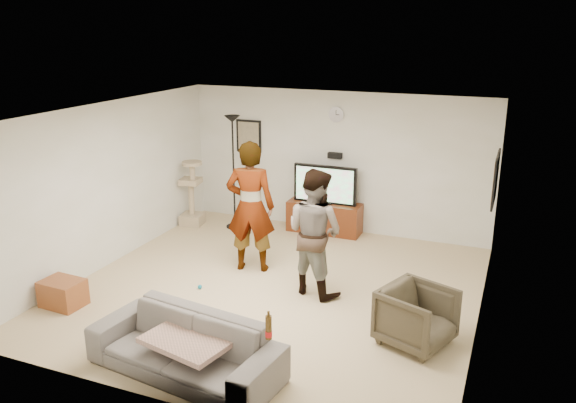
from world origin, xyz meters
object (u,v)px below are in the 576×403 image
at_px(cat_tree, 191,193).
at_px(sofa, 185,346).
at_px(floor_lamp, 234,173).
at_px(armchair, 417,317).
at_px(person_left, 251,207).
at_px(tv_stand, 324,217).
at_px(person_right, 315,232).
at_px(beer_bottle, 269,327).
at_px(tv, 325,184).
at_px(side_table, 63,293).

relative_size(cat_tree, sofa, 0.58).
distance_m(floor_lamp, sofa, 4.72).
bearing_deg(armchair, person_left, 86.61).
relative_size(tv_stand, person_left, 0.66).
xyz_separation_m(person_right, beer_bottle, (0.38, -2.38, -0.14)).
bearing_deg(sofa, cat_tree, 128.11).
height_order(tv_stand, person_right, person_right).
bearing_deg(armchair, tv, 55.69).
distance_m(tv_stand, beer_bottle, 4.87).
relative_size(person_left, person_right, 1.12).
bearing_deg(person_left, sofa, 86.56).
bearing_deg(side_table, floor_lamp, 79.46).
bearing_deg(sofa, person_left, 108.85).
xyz_separation_m(person_left, sofa, (0.55, -2.76, -0.68)).
xyz_separation_m(tv_stand, beer_bottle, (1.03, -4.73, 0.47)).
relative_size(sofa, beer_bottle, 8.53).
distance_m(tv_stand, tv, 0.61).
height_order(tv_stand, tv, tv).
xyz_separation_m(tv_stand, armchair, (2.22, -3.21, 0.07)).
relative_size(floor_lamp, sofa, 0.97).
height_order(armchair, side_table, armchair).
xyz_separation_m(tv_stand, person_left, (-0.50, -1.98, 0.72)).
xyz_separation_m(tv_stand, tv, (0.00, 0.00, 0.61)).
height_order(tv_stand, armchair, armchair).
height_order(tv, person_left, person_left).
bearing_deg(side_table, person_right, 29.54).
xyz_separation_m(floor_lamp, person_right, (2.26, -1.98, -0.15)).
xyz_separation_m(floor_lamp, cat_tree, (-0.81, -0.17, -0.42)).
distance_m(beer_bottle, side_table, 3.44).
distance_m(floor_lamp, person_right, 3.01).
height_order(cat_tree, beer_bottle, cat_tree).
bearing_deg(armchair, cat_tree, 81.11).
bearing_deg(beer_bottle, armchair, 51.88).
distance_m(floor_lamp, side_table, 3.81).
relative_size(tv_stand, side_table, 2.45).
xyz_separation_m(tv_stand, sofa, (0.05, -4.73, 0.04)).
bearing_deg(person_left, person_right, 147.06).
relative_size(tv_stand, person_right, 0.74).
height_order(floor_lamp, person_left, floor_lamp).
bearing_deg(side_table, tv_stand, 60.35).
bearing_deg(person_right, armchair, 170.39).
distance_m(person_left, sofa, 2.89).
xyz_separation_m(floor_lamp, sofa, (1.66, -4.36, -0.72)).
relative_size(person_left, side_table, 3.70).
bearing_deg(person_left, tv, -118.85).
xyz_separation_m(floor_lamp, person_left, (1.11, -1.60, -0.04)).
xyz_separation_m(person_left, beer_bottle, (1.53, -2.76, -0.25)).
bearing_deg(beer_bottle, person_right, 99.00).
relative_size(tv_stand, armchair, 1.72).
height_order(tv, person_right, person_right).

